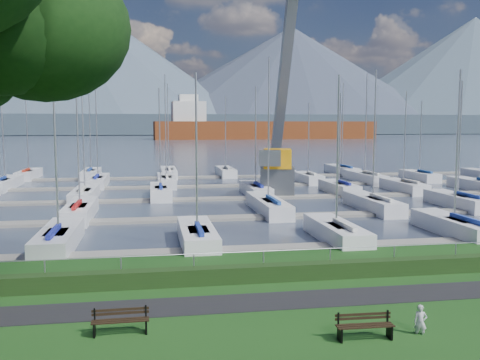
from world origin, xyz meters
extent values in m
cube|color=black|center=(0.00, -3.00, 0.01)|extent=(160.00, 2.00, 0.04)
cube|color=#3B4457|center=(0.00, 260.00, -0.40)|extent=(800.00, 540.00, 0.20)
cube|color=#1C3413|center=(0.00, -0.40, 0.35)|extent=(80.00, 0.70, 0.70)
cylinder|color=#93959B|center=(0.00, 0.00, 1.20)|extent=(80.00, 0.04, 0.04)
cube|color=#3C4C58|center=(0.00, 330.00, 6.00)|extent=(900.00, 80.00, 12.00)
cone|color=#475768|center=(-80.00, 400.00, 57.50)|extent=(340.00, 340.00, 115.00)
cone|color=#3B4457|center=(110.00, 410.00, 42.50)|extent=(300.00, 300.00, 85.00)
cone|color=#495A6B|center=(280.00, 420.00, 50.00)|extent=(320.00, 320.00, 100.00)
cube|color=slate|center=(0.00, 6.00, -0.22)|extent=(90.00, 1.60, 0.25)
cube|color=slate|center=(0.00, 16.00, -0.22)|extent=(90.00, 1.60, 0.25)
cube|color=slate|center=(0.00, 26.00, -0.22)|extent=(90.00, 1.60, 0.25)
cube|color=slate|center=(0.00, 36.00, -0.22)|extent=(90.00, 1.60, 0.25)
cube|color=gray|center=(0.00, 46.00, -0.22)|extent=(90.00, 1.60, 0.25)
cube|color=black|center=(-7.56, -5.28, 0.23)|extent=(0.07, 0.40, 0.45)
cube|color=black|center=(-7.56, -5.10, 0.65)|extent=(0.05, 0.05, 0.40)
cube|color=black|center=(-5.96, -5.26, 0.23)|extent=(0.07, 0.40, 0.45)
cube|color=black|center=(-5.96, -5.08, 0.65)|extent=(0.05, 0.05, 0.40)
cube|color=black|center=(-6.75, -5.42, 0.45)|extent=(1.80, 0.13, 0.04)
cube|color=black|center=(-6.76, -5.27, 0.45)|extent=(1.80, 0.13, 0.04)
cube|color=black|center=(-6.76, -5.12, 0.45)|extent=(1.80, 0.13, 0.04)
cube|color=black|center=(-6.76, -5.07, 0.62)|extent=(1.80, 0.07, 0.08)
cube|color=black|center=(-6.76, -5.07, 0.74)|extent=(1.80, 0.07, 0.08)
cube|color=black|center=(-0.08, -6.93, 0.23)|extent=(0.07, 0.40, 0.45)
cube|color=black|center=(-0.07, -6.75, 0.65)|extent=(0.05, 0.05, 0.40)
cube|color=black|center=(1.52, -6.98, 0.23)|extent=(0.07, 0.40, 0.45)
cube|color=black|center=(1.52, -6.80, 0.65)|extent=(0.05, 0.05, 0.40)
cube|color=black|center=(0.71, -7.11, 0.45)|extent=(1.80, 0.16, 0.04)
cube|color=black|center=(0.72, -6.96, 0.45)|extent=(1.80, 0.16, 0.04)
cube|color=black|center=(0.72, -6.81, 0.45)|extent=(1.80, 0.16, 0.04)
cube|color=black|center=(0.73, -6.76, 0.62)|extent=(1.80, 0.10, 0.08)
cube|color=black|center=(0.73, -6.76, 0.74)|extent=(1.80, 0.10, 0.08)
imported|color=#AFB0B6|center=(2.62, -6.84, 0.55)|extent=(0.47, 0.39, 1.10)
sphere|color=black|center=(-9.89, -5.43, 9.35)|extent=(4.47, 4.47, 4.47)
sphere|color=black|center=(-8.90, -4.51, 9.57)|extent=(5.31, 5.31, 5.31)
cube|color=#55585C|center=(6.33, 27.93, 1.20)|extent=(3.83, 3.83, 2.60)
cube|color=orange|center=(6.33, 27.93, 3.30)|extent=(3.29, 3.89, 1.80)
cube|color=slate|center=(8.13, 32.43, 12.30)|extent=(1.54, 11.25, 19.89)
cube|color=slate|center=(5.13, 25.93, 3.50)|extent=(2.44, 2.59, 1.40)
cube|color=maroon|center=(45.50, 213.43, 2.50)|extent=(99.30, 21.20, 10.00)
cube|color=silver|center=(10.95, 212.31, 10.00)|extent=(14.45, 14.45, 12.00)
cube|color=silver|center=(10.95, 212.31, 17.00)|extent=(8.26, 8.26, 4.00)
camera|label=1|loc=(-5.73, -22.00, 6.67)|focal=40.00mm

